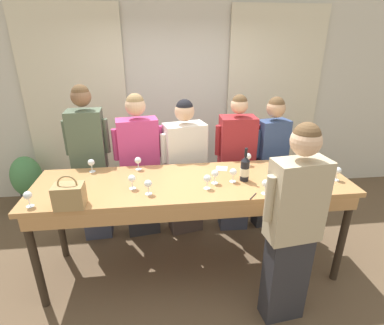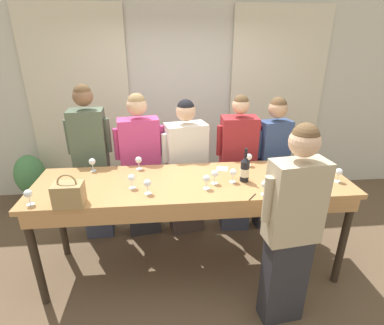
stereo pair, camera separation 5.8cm
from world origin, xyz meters
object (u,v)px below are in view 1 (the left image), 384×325
(wine_glass_near_host, at_px, (91,163))
(guest_navy_coat, at_px, (270,161))
(host_pouring, at_px, (293,227))
(wine_glass_front_mid, at_px, (266,184))
(wine_glass_center_right, at_px, (233,172))
(wine_glass_front_right, at_px, (28,196))
(guest_cream_sweater, at_px, (185,169))
(guest_olive_jacket, at_px, (91,164))
(tasting_bar, at_px, (193,191))
(wine_glass_center_mid, at_px, (338,171))
(wine_glass_by_bottle, at_px, (132,179))
(wine_glass_back_mid, at_px, (148,184))
(guest_striped_shirt, at_px, (236,165))
(wine_bottle, at_px, (245,169))
(wine_glass_back_left, at_px, (207,179))
(wine_glass_front_left, at_px, (278,182))
(wine_glass_center_left, at_px, (138,161))
(handbag, at_px, (69,196))
(potted_plant, at_px, (27,180))
(wine_glass_back_right, at_px, (248,157))
(wine_glass_by_handbag, at_px, (215,174))
(guest_pink_top, at_px, (140,166))

(wine_glass_near_host, bearing_deg, guest_navy_coat, 10.60)
(host_pouring, bearing_deg, wine_glass_front_mid, 107.37)
(wine_glass_front_mid, distance_m, wine_glass_center_right, 0.34)
(wine_glass_front_right, height_order, guest_cream_sweater, guest_cream_sweater)
(guest_olive_jacket, bearing_deg, wine_glass_front_mid, -31.59)
(tasting_bar, distance_m, wine_glass_center_mid, 1.36)
(wine_glass_by_bottle, bearing_deg, wine_glass_back_mid, -39.43)
(guest_striped_shirt, height_order, host_pouring, host_pouring)
(wine_glass_back_mid, bearing_deg, tasting_bar, 24.63)
(wine_bottle, distance_m, wine_glass_back_mid, 0.91)
(wine_glass_back_left, bearing_deg, wine_glass_center_mid, 1.18)
(wine_glass_by_bottle, bearing_deg, guest_striped_shirt, 34.52)
(wine_glass_front_left, distance_m, guest_navy_coat, 1.07)
(wine_glass_front_mid, relative_size, guest_striped_shirt, 0.08)
(guest_navy_coat, bearing_deg, guest_striped_shirt, 180.00)
(wine_glass_center_left, height_order, wine_glass_by_bottle, same)
(wine_bottle, xyz_separation_m, host_pouring, (0.21, -0.63, -0.22))
(handbag, xyz_separation_m, guest_striped_shirt, (1.62, 1.05, -0.26))
(wine_glass_back_mid, relative_size, potted_plant, 0.17)
(wine_bottle, height_order, guest_cream_sweater, guest_cream_sweater)
(handbag, distance_m, wine_glass_by_bottle, 0.53)
(wine_glass_back_right, relative_size, wine_glass_by_handbag, 1.00)
(tasting_bar, distance_m, wine_glass_back_right, 0.72)
(wine_glass_by_handbag, height_order, guest_olive_jacket, guest_olive_jacket)
(guest_cream_sweater, bearing_deg, wine_glass_by_bottle, -124.42)
(wine_glass_front_right, bearing_deg, wine_glass_back_left, 5.46)
(wine_glass_front_mid, relative_size, wine_glass_center_mid, 1.00)
(wine_bottle, height_order, guest_pink_top, guest_pink_top)
(wine_glass_center_right, xyz_separation_m, wine_glass_back_right, (0.25, 0.37, 0.00))
(tasting_bar, relative_size, guest_striped_shirt, 1.74)
(wine_glass_back_left, height_order, potted_plant, wine_glass_back_left)
(wine_glass_center_right, bearing_deg, guest_olive_jacket, 152.26)
(wine_glass_center_right, distance_m, wine_glass_back_left, 0.28)
(wine_glass_front_mid, bearing_deg, wine_glass_by_bottle, 168.61)
(wine_glass_front_left, xyz_separation_m, guest_striped_shirt, (-0.10, 1.00, -0.26))
(tasting_bar, xyz_separation_m, host_pouring, (0.69, -0.65, -0.01))
(wine_glass_back_mid, xyz_separation_m, guest_striped_shirt, (1.01, 0.91, -0.26))
(wine_glass_center_left, relative_size, guest_pink_top, 0.08)
(wine_glass_center_left, xyz_separation_m, guest_cream_sweater, (0.51, 0.37, -0.28))
(wine_glass_front_right, height_order, guest_striped_shirt, guest_striped_shirt)
(wine_glass_near_host, relative_size, potted_plant, 0.17)
(guest_pink_top, bearing_deg, guest_cream_sweater, 0.00)
(wine_glass_center_right, xyz_separation_m, host_pouring, (0.33, -0.62, -0.20))
(guest_navy_coat, distance_m, potted_plant, 3.28)
(handbag, bearing_deg, wine_glass_front_left, 1.72)
(wine_glass_front_right, height_order, potted_plant, wine_glass_front_right)
(wine_glass_front_right, height_order, guest_olive_jacket, guest_olive_jacket)
(wine_glass_back_left, distance_m, guest_olive_jacket, 1.48)
(handbag, height_order, guest_cream_sweater, guest_cream_sweater)
(potted_plant, bearing_deg, tasting_bar, -34.60)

